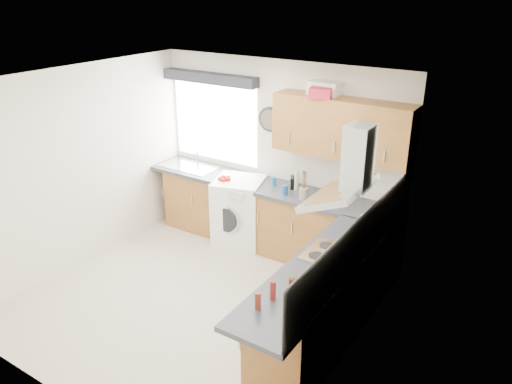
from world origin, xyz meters
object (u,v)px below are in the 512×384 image
Objects in this scene: extractor_hood at (348,175)px; upper_cabinets at (342,128)px; oven at (330,296)px; washing_machine at (239,211)px.

upper_cabinets reaches higher than extractor_hood.
extractor_hood is 0.46× the size of upper_cabinets.
upper_cabinets is at bearing 116.13° from extractor_hood.
oven is 1.99m from upper_cabinets.
extractor_hood reaches higher than oven.
oven is 1.09× the size of extractor_hood.
oven is 2.18m from washing_machine.
oven is 1.35m from extractor_hood.
oven is at bearing -47.45° from washing_machine.
oven is 0.91× the size of washing_machine.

